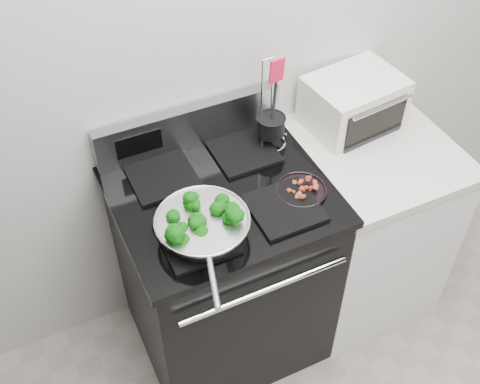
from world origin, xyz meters
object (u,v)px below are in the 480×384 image
gas_range (224,269)px  utensil_holder (271,130)px  skillet (203,226)px  bacon_plate (301,188)px  toaster_oven (353,102)px

gas_range → utensil_holder: 0.63m
skillet → bacon_plate: skillet is taller
bacon_plate → skillet: bearing=-174.0°
gas_range → utensil_holder: size_ratio=2.83×
skillet → utensil_holder: bearing=52.9°
gas_range → utensil_holder: (0.29, 0.17, 0.53)m
utensil_holder → gas_range: bearing=-157.5°
skillet → toaster_oven: toaster_oven is taller
bacon_plate → utensil_holder: utensil_holder is taller
utensil_holder → toaster_oven: utensil_holder is taller
gas_range → toaster_oven: (0.68, 0.18, 0.54)m
gas_range → bacon_plate: size_ratio=5.93×
gas_range → toaster_oven: bearing=14.5°
bacon_plate → toaster_oven: size_ratio=0.47×
utensil_holder → toaster_oven: size_ratio=0.99×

